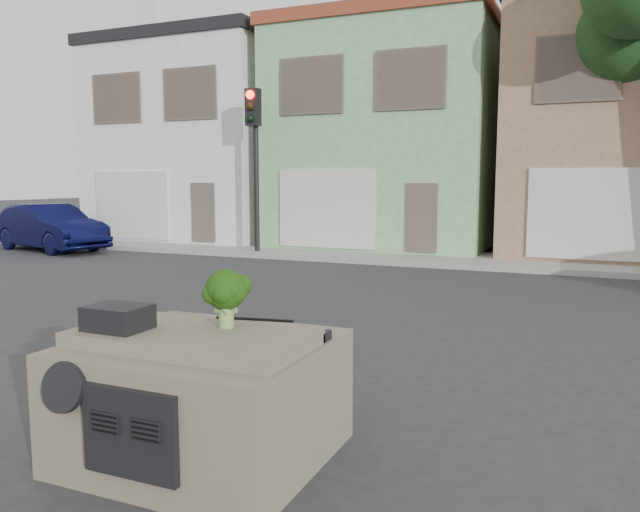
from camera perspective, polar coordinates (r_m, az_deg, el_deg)
The scene contains 11 objects.
ground_plane at distance 8.16m, azimuth 1.52°, elevation -9.65°, with size 120.00×120.00×0.00m, color #303033.
sidewalk at distance 18.14m, azimuth 13.96°, elevation -0.40°, with size 40.00×3.00×0.15m, color gray.
townhouse_white at distance 25.87m, azimuth -9.35°, elevation 10.06°, with size 7.20×8.20×7.55m, color white.
townhouse_mint at distance 22.73m, azimuth 7.06°, elevation 10.54°, with size 7.20×8.20×7.55m, color #86BB83.
townhouse_tan at distance 21.84m, azimuth 26.61°, elevation 10.02°, with size 7.20×8.20×7.55m, color #9B7557.
navy_sedan at distance 22.60m, azimuth -23.36°, elevation 0.46°, with size 1.63×4.67×1.54m, color #0A0C36.
traffic_signal at distance 19.22m, azimuth -5.99°, elevation 7.57°, with size 0.40×0.40×5.10m, color black.
car_dashboard at distance 5.45m, azimuth -10.54°, elevation -12.12°, with size 2.00×1.80×1.12m, color #716754.
instrument_hump at distance 5.36m, azimuth -17.99°, elevation -5.37°, with size 0.48×0.38×0.20m, color black.
wiper_arm at distance 5.47m, azimuth -5.99°, elevation -5.77°, with size 0.70×0.03×0.02m, color black.
broccoli at distance 5.19m, azimuth -8.60°, elevation -3.81°, with size 0.41×0.41×0.50m, color #16350A.
Camera 1 is at (2.90, -7.26, 2.33)m, focal length 35.00 mm.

